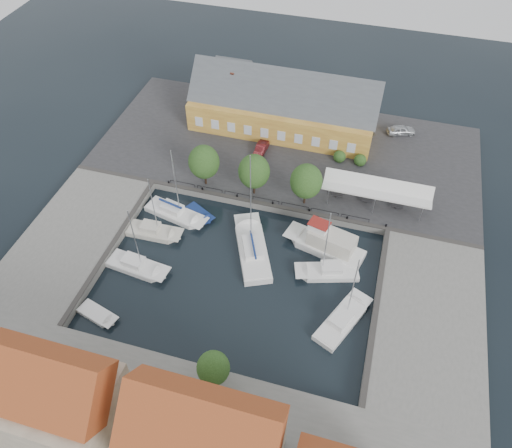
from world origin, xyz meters
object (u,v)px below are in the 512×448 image
(west_boat_b, at_px, (154,232))
(west_boat_c, at_px, (137,267))
(trawler, at_px, (327,245))
(tent_canopy, at_px, (377,189))
(east_boat_c, at_px, (342,321))
(car_red, at_px, (261,149))
(launch_sw, at_px, (98,315))
(car_silver, at_px, (401,130))
(launch_nw, at_px, (199,214))
(warehouse, at_px, (280,106))
(west_boat_a, at_px, (175,214))
(east_boat_a, at_px, (328,272))
(center_sailboat, at_px, (252,250))

(west_boat_b, relative_size, west_boat_c, 0.94)
(trawler, relative_size, west_boat_b, 1.05)
(tent_canopy, xyz_separation_m, east_boat_c, (-1.09, -18.95, -3.43))
(car_red, height_order, launch_sw, car_red)
(car_silver, distance_m, launch_nw, 34.44)
(east_boat_c, relative_size, west_boat_c, 1.00)
(warehouse, distance_m, trawler, 26.05)
(trawler, height_order, west_boat_b, west_boat_b)
(trawler, relative_size, west_boat_c, 0.99)
(warehouse, distance_m, west_boat_a, 24.40)
(tent_canopy, bearing_deg, east_boat_a, -106.60)
(tent_canopy, distance_m, west_boat_a, 26.86)
(east_boat_c, bearing_deg, east_boat_a, 113.16)
(car_silver, xyz_separation_m, trawler, (-6.74, -25.79, -0.72))
(center_sailboat, distance_m, west_boat_c, 14.22)
(west_boat_b, height_order, launch_sw, west_boat_b)
(warehouse, distance_m, launch_nw, 22.61)
(trawler, bearing_deg, west_boat_c, -156.86)
(center_sailboat, xyz_separation_m, trawler, (8.83, 2.85, 0.65))
(car_silver, xyz_separation_m, west_boat_c, (-28.28, -35.00, -1.48))
(car_red, height_order, center_sailboat, center_sailboat)
(east_boat_c, bearing_deg, west_boat_c, 178.39)
(west_boat_c, bearing_deg, warehouse, 73.35)
(west_boat_b, bearing_deg, west_boat_a, 70.53)
(car_red, relative_size, east_boat_a, 0.37)
(car_red, xyz_separation_m, launch_nw, (-4.70, -13.81, -1.58))
(warehouse, distance_m, launch_sw, 41.22)
(warehouse, xyz_separation_m, car_silver, (18.68, 2.90, -2.69))
(trawler, relative_size, east_boat_c, 0.99)
(tent_canopy, height_order, car_red, tent_canopy)
(center_sailboat, relative_size, launch_nw, 3.13)
(tent_canopy, relative_size, center_sailboat, 0.93)
(warehouse, relative_size, trawler, 2.68)
(east_boat_c, height_order, launch_nw, east_boat_c)
(car_silver, bearing_deg, west_boat_b, 114.64)
(car_silver, bearing_deg, center_sailboat, 130.57)
(center_sailboat, relative_size, launch_sw, 2.92)
(tent_canopy, height_order, car_silver, tent_canopy)
(warehouse, relative_size, car_silver, 6.57)
(car_red, bearing_deg, launch_sw, -104.82)
(car_silver, height_order, car_red, car_silver)
(east_boat_c, xyz_separation_m, west_boat_c, (-25.11, 0.71, 0.00))
(east_boat_c, distance_m, west_boat_c, 25.12)
(center_sailboat, bearing_deg, car_silver, 61.48)
(east_boat_a, xyz_separation_m, west_boat_a, (-21.44, 4.08, 0.01))
(east_boat_a, distance_m, launch_nw, 19.11)
(car_silver, height_order, trawler, trawler)
(warehouse, relative_size, launch_nw, 5.96)
(west_boat_b, xyz_separation_m, launch_nw, (4.39, 4.87, -0.17))
(west_boat_a, bearing_deg, trawler, -1.25)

